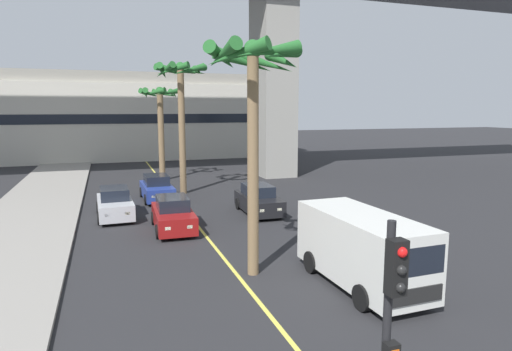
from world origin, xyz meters
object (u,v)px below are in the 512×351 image
at_px(car_queue_second, 173,215).
at_px(car_queue_third, 157,189).
at_px(car_queue_fourth, 115,204).
at_px(car_queue_front, 258,200).
at_px(palm_tree_far_median, 181,88).
at_px(palm_tree_mid_median, 160,109).
at_px(delivery_van, 362,247).
at_px(traffic_light_median_near, 390,328).
at_px(palm_tree_near_median, 253,84).

height_order(car_queue_second, car_queue_third, same).
bearing_deg(car_queue_fourth, car_queue_third, 56.07).
xyz_separation_m(car_queue_front, car_queue_fourth, (-7.46, 1.57, 0.00)).
xyz_separation_m(car_queue_third, palm_tree_far_median, (1.93, 1.58, 6.31)).
bearing_deg(palm_tree_mid_median, car_queue_front, -74.60).
xyz_separation_m(car_queue_fourth, delivery_van, (7.28, -12.08, 0.57)).
distance_m(car_queue_fourth, traffic_light_median_near, 19.46).
bearing_deg(delivery_van, car_queue_fourth, 121.06).
xyz_separation_m(car_queue_second, palm_tree_far_median, (1.99, 8.83, 6.31)).
distance_m(car_queue_front, traffic_light_median_near, 18.13).
distance_m(car_queue_front, car_queue_third, 7.29).
bearing_deg(palm_tree_near_median, car_queue_front, 69.56).
xyz_separation_m(car_queue_third, car_queue_fourth, (-2.60, -3.87, 0.00)).
bearing_deg(car_queue_third, palm_tree_near_median, -82.95).
xyz_separation_m(delivery_van, palm_tree_mid_median, (-3.42, 23.58, 4.36)).
relative_size(car_queue_fourth, palm_tree_mid_median, 0.56).
relative_size(traffic_light_median_near, palm_tree_near_median, 0.53).
relative_size(car_queue_front, palm_tree_far_median, 0.48).
height_order(car_queue_fourth, delivery_van, delivery_van).
distance_m(car_queue_fourth, delivery_van, 14.12).
distance_m(traffic_light_median_near, palm_tree_mid_median, 30.73).
relative_size(traffic_light_median_near, palm_tree_mid_median, 0.57).
bearing_deg(car_queue_front, delivery_van, -90.98).
distance_m(car_queue_third, palm_tree_far_median, 6.79).
relative_size(car_queue_second, car_queue_fourth, 1.00).
bearing_deg(palm_tree_far_median, car_queue_front, -67.34).
bearing_deg(palm_tree_mid_median, car_queue_fourth, -108.53).
height_order(car_queue_front, delivery_van, delivery_van).
height_order(car_queue_fourth, palm_tree_mid_median, palm_tree_mid_median).
xyz_separation_m(palm_tree_near_median, palm_tree_mid_median, (-0.46, 21.50, -0.84)).
xyz_separation_m(traffic_light_median_near, palm_tree_far_median, (1.30, 24.53, 4.32)).
bearing_deg(palm_tree_near_median, car_queue_second, 105.03).
xyz_separation_m(car_queue_front, palm_tree_near_median, (-3.14, -8.43, 5.76)).
height_order(car_queue_second, delivery_van, delivery_van).
distance_m(delivery_van, palm_tree_far_median, 18.65).
height_order(delivery_van, palm_tree_near_median, palm_tree_near_median).
bearing_deg(traffic_light_median_near, delivery_van, 59.98).
xyz_separation_m(car_queue_front, palm_tree_mid_median, (-3.60, 13.07, 4.92)).
height_order(delivery_van, traffic_light_median_near, traffic_light_median_near).
bearing_deg(car_queue_second, delivery_van, -61.42).
height_order(palm_tree_near_median, palm_tree_far_median, palm_tree_far_median).
bearing_deg(car_queue_second, car_queue_fourth, 126.86).
bearing_deg(delivery_van, traffic_light_median_near, -120.02).
bearing_deg(palm_tree_mid_median, delivery_van, -81.74).
distance_m(car_queue_third, palm_tree_mid_median, 9.17).
height_order(car_queue_front, palm_tree_mid_median, palm_tree_mid_median).
height_order(car_queue_third, palm_tree_mid_median, palm_tree_mid_median).
relative_size(delivery_van, traffic_light_median_near, 1.26).
relative_size(car_queue_third, car_queue_fourth, 1.00).
height_order(delivery_van, palm_tree_far_median, palm_tree_far_median).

